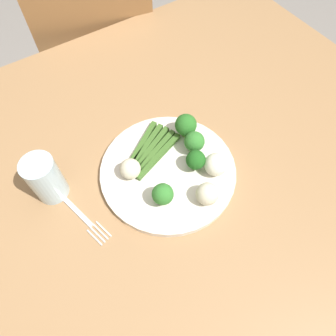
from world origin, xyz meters
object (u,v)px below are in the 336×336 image
object	(u,v)px
chair	(100,63)
water_glass	(45,179)
cauliflower_mid	(216,164)
cauliflower_back	(130,169)
plate	(168,171)
asparagus_bundle	(150,151)
broccoli_left	(186,125)
dining_table	(159,191)
fork	(81,215)
broccoli_front	(163,194)
cauliflower_outer_edge	(207,194)
broccoli_front_left	(194,142)
broccoli_right	(196,160)

from	to	relation	value
chair	water_glass	size ratio (longest dim) A/B	7.87
cauliflower_mid	cauliflower_back	bearing A→B (deg)	-30.30
plate	asparagus_bundle	size ratio (longest dim) A/B	1.91
chair	broccoli_left	size ratio (longest dim) A/B	14.28
broccoli_left	cauliflower_back	world-z (taller)	broccoli_left
dining_table	fork	size ratio (longest dim) A/B	8.24
broccoli_front	cauliflower_outer_edge	size ratio (longest dim) A/B	1.15
broccoli_front_left	chair	bearing A→B (deg)	-93.96
cauliflower_back	water_glass	world-z (taller)	water_glass
broccoli_right	cauliflower_mid	xyz separation A→B (m)	(-0.03, 0.03, -0.00)
asparagus_bundle	water_glass	xyz separation A→B (m)	(0.22, -0.04, 0.03)
broccoli_left	dining_table	bearing A→B (deg)	23.82
dining_table	cauliflower_back	xyz separation A→B (m)	(0.05, -0.02, 0.13)
dining_table	broccoli_front	world-z (taller)	broccoli_front
cauliflower_back	broccoli_left	bearing A→B (deg)	-171.35
broccoli_right	dining_table	bearing A→B (deg)	-28.86
broccoli_right	broccoli_front_left	distance (m)	0.05
chair	cauliflower_back	distance (m)	0.73
asparagus_bundle	fork	bearing A→B (deg)	168.57
cauliflower_mid	cauliflower_outer_edge	size ratio (longest dim) A/B	1.07
broccoli_front	water_glass	bearing A→B (deg)	-40.40
chair	broccoli_front_left	xyz separation A→B (m)	(0.05, 0.67, 0.28)
broccoli_front_left	water_glass	xyz separation A→B (m)	(0.31, -0.08, 0.01)
broccoli_left	cauliflower_outer_edge	size ratio (longest dim) A/B	1.29
dining_table	asparagus_bundle	distance (m)	0.12
broccoli_front	fork	world-z (taller)	broccoli_front
fork	plate	bearing A→B (deg)	72.51
broccoli_front	cauliflower_back	bearing A→B (deg)	-75.89
broccoli_front	cauliflower_outer_edge	distance (m)	0.09
asparagus_bundle	cauliflower_outer_edge	bearing A→B (deg)	-102.52
chair	plate	world-z (taller)	chair
asparagus_bundle	broccoli_front	size ratio (longest dim) A/B	2.89
dining_table	broccoli_right	xyz separation A→B (m)	(-0.07, 0.04, 0.13)
broccoli_right	water_glass	bearing A→B (deg)	-23.59
broccoli_front	cauliflower_mid	xyz separation A→B (m)	(-0.13, -0.00, -0.01)
plate	cauliflower_outer_edge	distance (m)	0.11
cauliflower_back	cauliflower_mid	distance (m)	0.18
broccoli_left	fork	world-z (taller)	broccoli_left
plate	cauliflower_back	xyz separation A→B (m)	(0.07, -0.03, 0.03)
cauliflower_mid	broccoli_front	bearing A→B (deg)	0.04
asparagus_bundle	broccoli_front	bearing A→B (deg)	-134.08
asparagus_bundle	broccoli_right	distance (m)	0.11
asparagus_bundle	fork	distance (m)	0.20
broccoli_front	cauliflower_back	size ratio (longest dim) A/B	1.21
chair	broccoli_left	bearing A→B (deg)	97.27
cauliflower_back	cauliflower_outer_edge	xyz separation A→B (m)	(-0.10, 0.14, 0.00)
chair	broccoli_left	world-z (taller)	chair
broccoli_right	broccoli_front_left	xyz separation A→B (m)	(-0.02, -0.04, 0.00)
cauliflower_back	chair	bearing A→B (deg)	-106.85
broccoli_left	cauliflower_outer_edge	distance (m)	0.17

